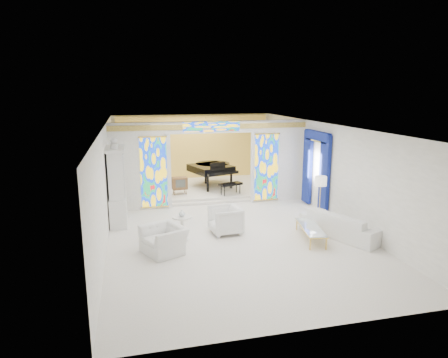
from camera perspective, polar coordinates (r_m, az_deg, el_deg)
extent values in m
plane|color=white|center=(12.64, 0.04, -6.10)|extent=(12.00, 12.00, 0.00)
cube|color=white|center=(12.03, 0.04, 7.58)|extent=(7.00, 12.00, 0.02)
cube|color=white|center=(18.05, -4.40, 4.41)|extent=(7.00, 0.02, 3.00)
cube|color=white|center=(6.79, 12.05, -9.71)|extent=(7.00, 0.02, 3.00)
cube|color=white|center=(11.95, -16.51, -0.26)|extent=(0.02, 12.00, 3.00)
cube|color=white|center=(13.48, 14.68, 1.26)|extent=(0.02, 12.00, 3.00)
cube|color=white|center=(13.89, -12.00, 1.73)|extent=(2.00, 0.18, 3.00)
cube|color=white|center=(14.86, 7.66, 2.58)|extent=(2.00, 0.18, 3.00)
cube|color=white|center=(13.99, -1.87, 7.45)|extent=(3.00, 0.18, 0.40)
cube|color=silver|center=(13.89, -7.82, 1.04)|extent=(0.12, 0.06, 2.60)
cube|color=silver|center=(14.47, 4.08, 1.60)|extent=(0.12, 0.06, 2.60)
cube|color=silver|center=(13.90, -1.79, 6.80)|extent=(3.24, 0.06, 0.12)
cube|color=#DDC553|center=(13.89, -1.79, 7.49)|extent=(7.00, 0.05, 0.18)
cube|color=gold|center=(13.84, -10.00, 0.93)|extent=(0.90, 0.04, 2.40)
cube|color=gold|center=(14.63, 6.07, 1.67)|extent=(0.90, 0.04, 2.40)
cube|color=gold|center=(13.88, -1.78, 7.49)|extent=(2.00, 0.04, 0.34)
cube|color=white|center=(16.48, -3.27, -1.35)|extent=(6.80, 3.80, 0.18)
cube|color=gold|center=(17.93, -4.33, 4.36)|extent=(6.70, 0.10, 2.90)
cylinder|color=#DFB74E|center=(16.00, -2.61, 7.18)|extent=(0.48, 0.48, 0.30)
cube|color=navy|center=(13.51, 14.17, 0.66)|extent=(0.12, 0.55, 2.60)
cube|color=navy|center=(14.65, 11.84, 1.69)|extent=(0.12, 0.55, 2.60)
cube|color=navy|center=(13.89, 13.20, 6.05)|extent=(0.14, 1.70, 0.30)
cube|color=gold|center=(13.91, 13.17, 5.36)|extent=(0.12, 1.50, 0.06)
cube|color=silver|center=(12.78, -14.84, -4.21)|extent=(0.50, 1.40, 0.90)
cube|color=silver|center=(12.50, -15.13, 0.84)|extent=(0.44, 1.30, 1.40)
cube|color=silver|center=(12.50, -14.08, 0.90)|extent=(0.01, 1.20, 1.30)
cube|color=silver|center=(12.38, -15.32, 4.20)|extent=(0.56, 1.46, 0.08)
cylinder|color=white|center=(12.02, -15.40, 4.53)|extent=(0.22, 0.22, 0.16)
sphere|color=white|center=(12.00, -15.45, 5.29)|extent=(0.20, 0.20, 0.20)
imported|color=white|center=(10.33, -8.58, -8.58)|extent=(1.28, 1.35, 0.69)
imported|color=white|center=(11.53, 0.19, -5.90)|extent=(0.93, 0.91, 0.79)
imported|color=white|center=(11.82, 16.52, -6.20)|extent=(1.85, 2.55, 0.70)
cylinder|color=silver|center=(11.02, -6.02, -5.42)|extent=(0.61, 0.61, 0.04)
cylinder|color=silver|center=(11.13, -5.98, -7.02)|extent=(0.10, 0.10, 0.63)
cylinder|color=silver|center=(11.24, -5.94, -8.51)|extent=(0.41, 0.41, 0.03)
imported|color=silver|center=(10.99, -6.03, -4.85)|extent=(0.22, 0.22, 0.18)
cube|color=silver|center=(11.34, 12.30, -6.75)|extent=(0.77, 1.68, 0.03)
cube|color=#DFB74E|center=(11.35, 12.29, -6.83)|extent=(0.80, 1.71, 0.03)
cube|color=#DFB74E|center=(10.66, 12.21, -9.08)|extent=(0.04, 0.04, 0.33)
cube|color=#DFB74E|center=(10.77, 14.40, -8.96)|extent=(0.04, 0.04, 0.33)
cube|color=#DFB74E|center=(12.06, 10.35, -6.42)|extent=(0.04, 0.04, 0.33)
cube|color=#DFB74E|center=(12.16, 12.29, -6.34)|extent=(0.04, 0.04, 0.33)
cylinder|color=#DFB74E|center=(12.96, 13.36, -5.91)|extent=(0.31, 0.31, 0.03)
cylinder|color=#DFB74E|center=(12.78, 13.51, -3.12)|extent=(0.03, 0.03, 1.34)
cylinder|color=white|center=(12.62, 13.66, -0.27)|extent=(0.45, 0.45, 0.29)
cube|color=black|center=(16.25, -1.91, 1.50)|extent=(1.85, 1.91, 0.28)
cylinder|color=black|center=(16.69, -1.63, 1.80)|extent=(1.81, 1.81, 0.28)
cube|color=black|center=(15.51, -0.24, 0.83)|extent=(1.36, 0.71, 0.10)
cube|color=beige|center=(15.44, -0.09, 0.85)|extent=(1.20, 0.49, 0.03)
cube|color=black|center=(15.75, -0.91, 1.96)|extent=(0.66, 0.25, 0.25)
cube|color=black|center=(15.09, 0.95, -0.73)|extent=(0.95, 0.62, 0.08)
cylinder|color=black|center=(15.49, -2.33, -0.73)|extent=(0.13, 0.13, 0.61)
cylinder|color=black|center=(16.05, 1.03, -0.26)|extent=(0.13, 0.13, 0.61)
cylinder|color=black|center=(16.89, -2.63, 0.38)|extent=(0.13, 0.13, 0.61)
cube|color=brown|center=(15.21, -6.37, -0.59)|extent=(0.59, 0.42, 0.45)
cube|color=#3B413D|center=(15.02, -6.23, -0.65)|extent=(0.36, 0.05, 0.29)
cone|color=brown|center=(15.12, -7.04, -1.96)|extent=(0.03, 0.03, 0.20)
cone|color=brown|center=(15.20, -5.44, -1.84)|extent=(0.03, 0.03, 0.20)
cone|color=brown|center=(15.38, -7.23, -1.72)|extent=(0.03, 0.03, 0.20)
cone|color=brown|center=(15.46, -5.66, -1.60)|extent=(0.03, 0.03, 0.20)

